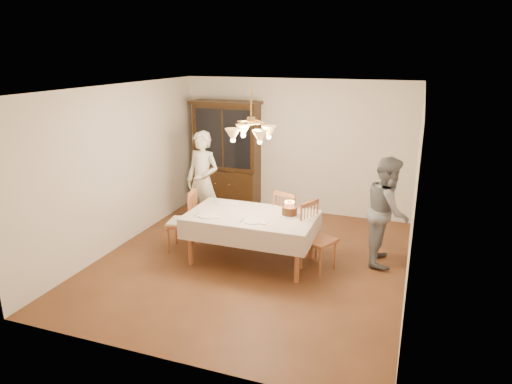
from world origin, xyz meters
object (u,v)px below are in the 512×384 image
at_px(elderly_woman, 203,181).
at_px(chair_far_side, 290,223).
at_px(china_hutch, 227,157).
at_px(birthday_cake, 289,211).
at_px(dining_table, 251,219).

bearing_deg(elderly_woman, chair_far_side, -0.05).
bearing_deg(china_hutch, birthday_cake, -47.93).
bearing_deg(chair_far_side, elderly_woman, 168.72).
xyz_separation_m(dining_table, elderly_woman, (-1.27, 0.98, 0.21)).
bearing_deg(elderly_woman, china_hutch, 105.03).
xyz_separation_m(chair_far_side, elderly_woman, (-1.70, 0.34, 0.45)).
bearing_deg(dining_table, chair_far_side, 56.53).
height_order(china_hutch, elderly_woman, china_hutch).
height_order(dining_table, chair_far_side, chair_far_side).
height_order(dining_table, birthday_cake, birthday_cake).
xyz_separation_m(dining_table, birthday_cake, (0.54, 0.15, 0.14)).
bearing_deg(chair_far_side, dining_table, -123.47).
xyz_separation_m(elderly_woman, birthday_cake, (1.82, -0.83, -0.07)).
height_order(elderly_woman, birthday_cake, elderly_woman).
height_order(china_hutch, chair_far_side, china_hutch).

